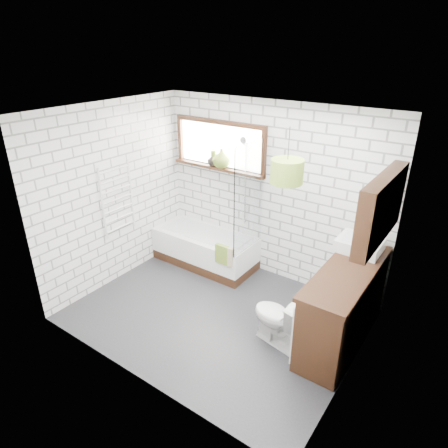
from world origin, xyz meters
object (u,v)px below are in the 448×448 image
Objects in this scene: vanity at (344,305)px; basin at (360,245)px; pendant at (287,171)px; toilet at (279,319)px; bathtub at (205,248)px.

vanity is 3.30× the size of basin.
basin reaches higher than vanity.
pendant is (-0.51, -0.63, 1.64)m from vanity.
vanity is at bearing 141.30° from toilet.
toilet is at bearing -28.14° from bathtub.
vanity reaches higher than toilet.
bathtub is at bearing -179.36° from basin.
bathtub is 3.20× the size of basin.
basin is 0.74× the size of toilet.
basin is at bearing 0.64° from bathtub.
basin is (-0.06, 0.50, 0.54)m from vanity.
pendant reaches higher than basin.
vanity is 5.38× the size of pendant.
basin is 1.64m from pendant.
toilet is (-0.56, -0.48, -0.13)m from vanity.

